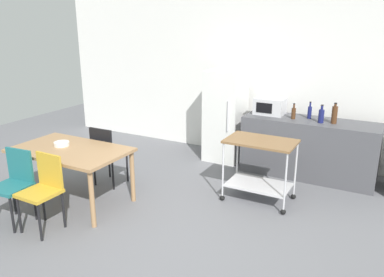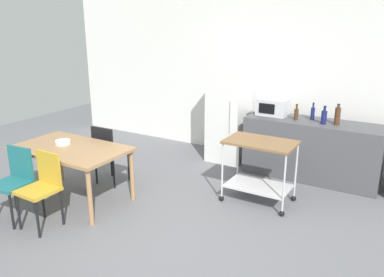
% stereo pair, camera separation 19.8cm
% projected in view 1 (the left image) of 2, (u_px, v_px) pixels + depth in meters
% --- Properties ---
extents(ground_plane, '(12.00, 12.00, 0.00)m').
position_uv_depth(ground_plane, '(171.00, 239.00, 4.38)').
color(ground_plane, slate).
extents(back_wall, '(8.40, 0.12, 2.90)m').
position_uv_depth(back_wall, '(268.00, 75.00, 6.64)').
color(back_wall, white).
rests_on(back_wall, ground_plane).
extents(kitchen_counter, '(2.00, 0.64, 0.90)m').
position_uv_depth(kitchen_counter, '(308.00, 148.00, 6.02)').
color(kitchen_counter, '#4C4C51').
rests_on(kitchen_counter, ground_plane).
extents(dining_table, '(1.50, 0.90, 0.75)m').
position_uv_depth(dining_table, '(70.00, 155.00, 5.09)').
color(dining_table, '#A37A51').
rests_on(dining_table, ground_plane).
extents(chair_mustard, '(0.41, 0.41, 0.89)m').
position_uv_depth(chair_mustard, '(43.00, 187.00, 4.48)').
color(chair_mustard, gold).
rests_on(chair_mustard, ground_plane).
extents(chair_teal, '(0.43, 0.43, 0.89)m').
position_uv_depth(chair_teal, '(14.00, 181.00, 4.63)').
color(chair_teal, '#1E666B').
rests_on(chair_teal, ground_plane).
extents(chair_black, '(0.41, 0.41, 0.89)m').
position_uv_depth(chair_black, '(107.00, 152.00, 5.66)').
color(chair_black, black).
rests_on(chair_black, ground_plane).
extents(refrigerator, '(0.60, 0.63, 1.55)m').
position_uv_depth(refrigerator, '(225.00, 116.00, 6.67)').
color(refrigerator, white).
rests_on(refrigerator, ground_plane).
extents(kitchen_cart, '(0.91, 0.57, 0.85)m').
position_uv_depth(kitchen_cart, '(260.00, 160.00, 5.17)').
color(kitchen_cart, brown).
rests_on(kitchen_cart, ground_plane).
extents(microwave, '(0.46, 0.35, 0.26)m').
position_uv_depth(microwave, '(270.00, 106.00, 6.21)').
color(microwave, silver).
rests_on(microwave, kitchen_counter).
extents(bottle_sesame_oil, '(0.06, 0.06, 0.24)m').
position_uv_depth(bottle_sesame_oil, '(294.00, 113.00, 5.93)').
color(bottle_sesame_oil, '#4C2D19').
rests_on(bottle_sesame_oil, kitchen_counter).
extents(bottle_vinegar, '(0.06, 0.06, 0.26)m').
position_uv_depth(bottle_vinegar, '(310.00, 112.00, 5.95)').
color(bottle_vinegar, navy).
rests_on(bottle_vinegar, kitchen_counter).
extents(bottle_soda, '(0.08, 0.08, 0.27)m').
position_uv_depth(bottle_soda, '(321.00, 116.00, 5.71)').
color(bottle_soda, navy).
rests_on(bottle_soda, kitchen_counter).
extents(bottle_wine, '(0.08, 0.08, 0.31)m').
position_uv_depth(bottle_wine, '(334.00, 115.00, 5.66)').
color(bottle_wine, '#4C2D19').
rests_on(bottle_wine, kitchen_counter).
extents(fruit_bowl, '(0.20, 0.20, 0.05)m').
position_uv_depth(fruit_bowl, '(62.00, 144.00, 5.18)').
color(fruit_bowl, white).
rests_on(fruit_bowl, dining_table).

